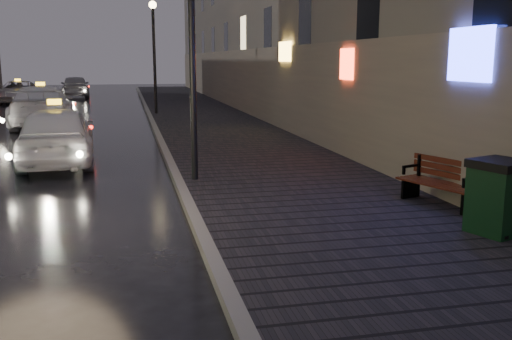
{
  "coord_description": "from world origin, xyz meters",
  "views": [
    {
      "loc": [
        0.46,
        -6.18,
        2.71
      ],
      "look_at": [
        2.58,
        3.19,
        0.85
      ],
      "focal_mm": 40.0,
      "sensor_mm": 36.0,
      "label": 1
    }
  ],
  "objects_px": {
    "bench": "(442,182)",
    "taxi_far": "(19,92)",
    "lamp_near": "(192,22)",
    "lamp_far": "(154,43)",
    "taxi_near": "(57,135)",
    "trash_bin": "(498,196)",
    "taxi_mid": "(42,106)",
    "car_far": "(75,87)"
  },
  "relations": [
    {
      "from": "trash_bin",
      "to": "bench",
      "type": "bearing_deg",
      "value": 67.78
    },
    {
      "from": "lamp_near",
      "to": "taxi_mid",
      "type": "distance_m",
      "value": 13.64
    },
    {
      "from": "trash_bin",
      "to": "lamp_far",
      "type": "bearing_deg",
      "value": 82.1
    },
    {
      "from": "bench",
      "to": "taxi_far",
      "type": "distance_m",
      "value": 32.43
    },
    {
      "from": "lamp_near",
      "to": "car_far",
      "type": "height_order",
      "value": "lamp_near"
    },
    {
      "from": "taxi_mid",
      "to": "taxi_far",
      "type": "bearing_deg",
      "value": -80.83
    },
    {
      "from": "lamp_near",
      "to": "taxi_mid",
      "type": "xyz_separation_m",
      "value": [
        -4.77,
        12.51,
        -2.65
      ]
    },
    {
      "from": "trash_bin",
      "to": "car_far",
      "type": "xyz_separation_m",
      "value": [
        -8.91,
        36.03,
        0.09
      ]
    },
    {
      "from": "taxi_near",
      "to": "car_far",
      "type": "xyz_separation_m",
      "value": [
        -1.75,
        27.71,
        0.02
      ]
    },
    {
      "from": "lamp_near",
      "to": "taxi_mid",
      "type": "height_order",
      "value": "lamp_near"
    },
    {
      "from": "lamp_near",
      "to": "bench",
      "type": "bearing_deg",
      "value": -38.28
    },
    {
      "from": "bench",
      "to": "car_far",
      "type": "relative_size",
      "value": 0.36
    },
    {
      "from": "lamp_near",
      "to": "trash_bin",
      "type": "bearing_deg",
      "value": -51.34
    },
    {
      "from": "lamp_far",
      "to": "trash_bin",
      "type": "xyz_separation_m",
      "value": [
        3.95,
        -20.94,
        -2.77
      ]
    },
    {
      "from": "bench",
      "to": "taxi_far",
      "type": "height_order",
      "value": "taxi_far"
    },
    {
      "from": "taxi_mid",
      "to": "car_far",
      "type": "distance_m",
      "value": 18.59
    },
    {
      "from": "car_far",
      "to": "taxi_near",
      "type": "bearing_deg",
      "value": 88.69
    },
    {
      "from": "taxi_mid",
      "to": "taxi_far",
      "type": "xyz_separation_m",
      "value": [
        -3.31,
        14.36,
        -0.15
      ]
    },
    {
      "from": "taxi_near",
      "to": "taxi_mid",
      "type": "bearing_deg",
      "value": -83.53
    },
    {
      "from": "trash_bin",
      "to": "taxi_mid",
      "type": "distance_m",
      "value": 19.5
    },
    {
      "from": "taxi_far",
      "to": "lamp_far",
      "type": "bearing_deg",
      "value": -51.79
    },
    {
      "from": "lamp_near",
      "to": "taxi_near",
      "type": "xyz_separation_m",
      "value": [
        -3.21,
        3.38,
        -2.7
      ]
    },
    {
      "from": "taxi_near",
      "to": "car_far",
      "type": "relative_size",
      "value": 0.98
    },
    {
      "from": "trash_bin",
      "to": "car_far",
      "type": "bearing_deg",
      "value": 85.3
    },
    {
      "from": "bench",
      "to": "trash_bin",
      "type": "bearing_deg",
      "value": -112.82
    },
    {
      "from": "lamp_far",
      "to": "taxi_mid",
      "type": "bearing_deg",
      "value": -143.8
    },
    {
      "from": "taxi_mid",
      "to": "taxi_far",
      "type": "relative_size",
      "value": 1.17
    },
    {
      "from": "trash_bin",
      "to": "taxi_far",
      "type": "relative_size",
      "value": 0.22
    },
    {
      "from": "bench",
      "to": "taxi_far",
      "type": "bearing_deg",
      "value": 92.82
    },
    {
      "from": "lamp_near",
      "to": "lamp_far",
      "type": "height_order",
      "value": "same"
    },
    {
      "from": "trash_bin",
      "to": "lamp_near",
      "type": "bearing_deg",
      "value": 110.08
    },
    {
      "from": "lamp_far",
      "to": "car_far",
      "type": "relative_size",
      "value": 1.12
    },
    {
      "from": "taxi_far",
      "to": "taxi_mid",
      "type": "bearing_deg",
      "value": -75.46
    },
    {
      "from": "taxi_near",
      "to": "car_far",
      "type": "bearing_deg",
      "value": -89.65
    },
    {
      "from": "lamp_far",
      "to": "trash_bin",
      "type": "height_order",
      "value": "lamp_far"
    },
    {
      "from": "taxi_mid",
      "to": "car_far",
      "type": "bearing_deg",
      "value": -93.26
    },
    {
      "from": "bench",
      "to": "taxi_near",
      "type": "bearing_deg",
      "value": 118.63
    },
    {
      "from": "lamp_far",
      "to": "bench",
      "type": "relative_size",
      "value": 3.1
    },
    {
      "from": "bench",
      "to": "taxi_near",
      "type": "height_order",
      "value": "taxi_near"
    },
    {
      "from": "lamp_near",
      "to": "taxi_near",
      "type": "bearing_deg",
      "value": 133.49
    },
    {
      "from": "lamp_far",
      "to": "taxi_far",
      "type": "bearing_deg",
      "value": 126.67
    },
    {
      "from": "taxi_mid",
      "to": "taxi_far",
      "type": "distance_m",
      "value": 14.74
    }
  ]
}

